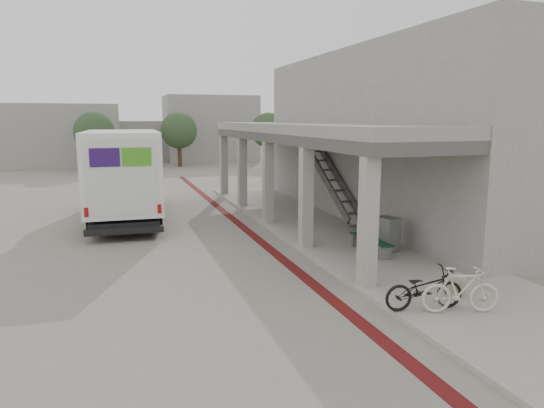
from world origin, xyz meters
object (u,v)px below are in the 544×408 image
object	(u,v)px
bench	(371,243)
utility_cabinet	(388,234)
bicycle_cream	(461,290)
bicycle_black	(424,289)
fedex_truck	(124,172)

from	to	relation	value
bench	utility_cabinet	xyz separation A→B (m)	(0.61, 0.05, 0.22)
utility_cabinet	bicycle_cream	xyz separation A→B (m)	(-1.18, -4.82, -0.03)
utility_cabinet	bicycle_black	size ratio (longest dim) A/B	0.61
bicycle_black	fedex_truck	bearing A→B (deg)	32.27
fedex_truck	bicycle_black	size ratio (longest dim) A/B	5.00
bicycle_black	bicycle_cream	xyz separation A→B (m)	(0.62, -0.40, 0.04)
fedex_truck	bicycle_cream	xyz separation A→B (m)	(6.45, -13.22, -1.36)
fedex_truck	bench	bearing A→B (deg)	-48.17
fedex_truck	bicycle_cream	world-z (taller)	fedex_truck
fedex_truck	utility_cabinet	size ratio (longest dim) A/B	8.22
fedex_truck	bicycle_black	bearing A→B (deg)	-63.39
fedex_truck	bicycle_black	distance (m)	14.15
fedex_truck	utility_cabinet	distance (m)	11.42
bicycle_cream	utility_cabinet	bearing A→B (deg)	2.00
fedex_truck	utility_cabinet	xyz separation A→B (m)	(7.62, -8.40, -1.33)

